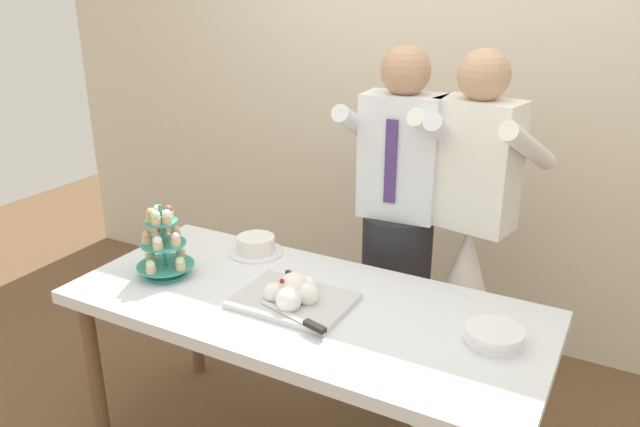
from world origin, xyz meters
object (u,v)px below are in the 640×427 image
Objects in this scene: plate_stack at (494,335)px; main_cake_tray at (294,295)px; person_bride at (463,295)px; cupcake_stand at (164,246)px; round_cake at (256,246)px; dessert_table at (304,318)px; person_groom at (397,250)px.

main_cake_tray is at bearing -172.37° from plate_stack.
plate_stack is 0.72m from person_bride.
cupcake_stand is 1.53× the size of plate_stack.
person_bride is at bearing 36.60° from cupcake_stand.
person_bride reaches higher than cupcake_stand.
round_cake is 0.14× the size of person_bride.
dessert_table is at bearing 7.21° from cupcake_stand.
round_cake is at bearing -153.78° from person_bride.
cupcake_stand is at bearing -172.79° from dessert_table.
plate_stack is at bearing -11.57° from round_cake.
main_cake_tray is at bearing -39.88° from round_cake.
main_cake_tray is 0.89m from person_bride.
cupcake_stand reaches higher than plate_stack.
dessert_table is at bearing -175.44° from plate_stack.
person_groom is (0.71, 0.74, -0.16)m from cupcake_stand.
main_cake_tray is 0.26× the size of person_groom.
main_cake_tray is at bearing -121.49° from person_bride.
round_cake is (-0.40, 0.28, 0.11)m from dessert_table.
dessert_table is 1.08× the size of person_bride.
cupcake_stand reaches higher than round_cake.
plate_stack is at bearing 5.79° from cupcake_stand.
main_cake_tray reaches higher than dessert_table.
plate_stack is 0.12× the size of person_bride.
dessert_table is 0.50m from round_cake.
dessert_table is 4.17× the size of main_cake_tray.
round_cake is at bearing 145.23° from dessert_table.
main_cake_tray is 1.80× the size of round_cake.
plate_stack is at bearing 4.56° from dessert_table.
person_bride is at bearing 26.22° from round_cake.
main_cake_tray is 0.72m from plate_stack.
cupcake_stand is at bearing -133.75° from person_groom.
person_groom and person_bride have the same top height.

